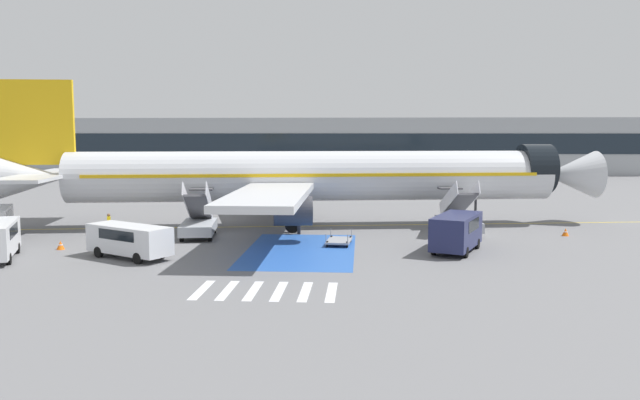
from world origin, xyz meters
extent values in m
plane|color=slate|center=(0.00, 0.00, 0.00)|extent=(600.00, 600.00, 0.00)
cube|color=gold|center=(1.93, 0.48, 0.00)|extent=(79.91, 12.17, 0.01)
cube|color=#2856A8|center=(1.93, -9.56, 0.00)|extent=(6.64, 11.83, 0.01)
cube|color=silver|center=(-1.67, -19.45, 0.00)|extent=(0.44, 3.60, 0.01)
cube|color=silver|center=(-0.47, -19.45, 0.00)|extent=(0.44, 3.60, 0.01)
cube|color=silver|center=(0.73, -19.45, 0.00)|extent=(0.44, 3.60, 0.01)
cube|color=silver|center=(1.93, -19.45, 0.00)|extent=(0.44, 3.60, 0.01)
cube|color=silver|center=(3.13, -19.45, 0.00)|extent=(0.44, 3.60, 0.01)
cube|color=silver|center=(4.33, -19.45, 0.00)|extent=(0.44, 3.60, 0.01)
cylinder|color=silver|center=(1.93, 0.48, 3.88)|extent=(36.93, 9.23, 3.82)
cone|color=silver|center=(22.19, 3.51, 3.88)|extent=(4.71, 4.33, 3.75)
cone|color=silver|center=(-19.09, -2.68, 3.88)|extent=(6.21, 4.48, 3.67)
cylinder|color=black|center=(19.36, 3.09, 4.36)|extent=(2.84, 4.16, 3.86)
cube|color=#EAB214|center=(1.93, 0.48, 4.07)|extent=(34.03, 8.87, 0.24)
cube|color=silver|center=(-2.58, 8.24, 3.31)|extent=(8.93, 16.58, 0.44)
cylinder|color=#38383D|center=(-0.92, 7.14, 2.08)|extent=(2.80, 2.31, 1.95)
cube|color=silver|center=(-0.10, -8.27, 3.31)|extent=(4.73, 15.97, 0.44)
cylinder|color=#38383D|center=(1.15, -6.73, 2.08)|extent=(2.80, 2.31, 1.95)
cube|color=#EAB214|center=(-18.24, -2.55, 7.95)|extent=(5.35, 1.15, 6.23)
cube|color=silver|center=(-18.21, 1.13, 4.07)|extent=(4.31, 6.56, 0.24)
cube|color=silver|center=(-17.13, -6.05, 4.07)|extent=(4.31, 6.56, 0.24)
cylinder|color=#38383D|center=(14.66, 2.38, 1.96)|extent=(0.20, 0.20, 3.08)
cylinder|color=black|center=(14.66, 2.38, 0.42)|extent=(0.87, 0.40, 0.84)
cylinder|color=#38383D|center=(-0.22, 3.20, 1.93)|extent=(0.24, 0.24, 2.76)
cylinder|color=black|center=(-0.22, 3.20, 0.55)|extent=(1.18, 0.76, 1.10)
cylinder|color=#38383D|center=(0.68, -2.76, 1.93)|extent=(0.24, 0.24, 2.76)
cylinder|color=black|center=(0.68, -2.76, 0.55)|extent=(1.18, 0.76, 1.10)
cube|color=#ADB2BA|center=(12.60, -2.49, 0.70)|extent=(2.89, 5.07, 0.70)
cylinder|color=black|center=(11.43, -0.96, 0.35)|extent=(0.32, 0.72, 0.70)
cylinder|color=black|center=(13.28, -0.69, 0.35)|extent=(0.32, 0.72, 0.70)
cylinder|color=black|center=(11.92, -4.29, 0.35)|extent=(0.32, 0.72, 0.70)
cylinder|color=black|center=(13.77, -4.01, 0.35)|extent=(0.32, 0.72, 0.70)
cube|color=#4C4C51|center=(12.60, -2.49, 2.06)|extent=(2.03, 4.32, 2.16)
cube|color=#4C4C51|center=(12.26, -0.23, 3.06)|extent=(1.79, 1.33, 0.12)
cube|color=silver|center=(11.84, -2.60, 2.53)|extent=(0.73, 4.46, 2.87)
cube|color=silver|center=(13.36, -2.37, 2.53)|extent=(0.73, 4.46, 2.87)
cube|color=#ADB2BA|center=(-5.58, -5.21, 0.70)|extent=(2.89, 5.07, 0.70)
cylinder|color=black|center=(-6.76, -3.69, 0.35)|extent=(0.32, 0.72, 0.70)
cylinder|color=black|center=(-4.91, -3.41, 0.35)|extent=(0.32, 0.72, 0.70)
cylinder|color=black|center=(-6.26, -7.01, 0.35)|extent=(0.32, 0.72, 0.70)
cylinder|color=black|center=(-4.41, -6.74, 0.35)|extent=(0.32, 0.72, 0.70)
cube|color=#4C4C51|center=(-5.58, -5.21, 2.09)|extent=(2.03, 4.32, 2.21)
cube|color=#4C4C51|center=(-5.92, -2.96, 3.12)|extent=(1.79, 1.33, 0.12)
cube|color=silver|center=(-6.34, -5.33, 2.56)|extent=(0.73, 4.47, 2.92)
cube|color=silver|center=(-4.82, -5.10, 2.56)|extent=(0.73, 4.47, 2.92)
cube|color=#38383D|center=(-6.45, 24.61, 0.78)|extent=(3.47, 9.80, 0.60)
cube|color=silver|center=(-5.97, 29.27, 1.28)|extent=(2.58, 2.36, 1.60)
cube|color=black|center=(-5.86, 30.33, 1.60)|extent=(1.99, 0.25, 0.70)
cylinder|color=#B7BCC4|center=(-6.50, 24.18, 2.20)|extent=(2.91, 6.80, 2.24)
cylinder|color=gold|center=(-6.50, 24.18, 2.20)|extent=(2.31, 0.58, 2.29)
cylinder|color=black|center=(-7.20, 28.97, 0.48)|extent=(0.38, 0.98, 0.96)
cylinder|color=black|center=(-4.83, 28.73, 0.48)|extent=(0.38, 0.98, 0.96)
cylinder|color=black|center=(-7.69, 24.20, 0.48)|extent=(0.38, 0.98, 0.96)
cylinder|color=black|center=(-5.33, 23.96, 0.48)|extent=(0.38, 0.98, 0.96)
cylinder|color=black|center=(-7.96, 21.55, 0.48)|extent=(0.38, 0.98, 0.96)
cylinder|color=black|center=(-5.60, 21.31, 0.48)|extent=(0.38, 0.98, 0.96)
cube|color=#1E234C|center=(11.43, -9.34, 1.29)|extent=(3.83, 5.48, 1.94)
cube|color=black|center=(11.43, -9.34, 1.72)|extent=(3.00, 3.37, 0.70)
cylinder|color=black|center=(11.73, -11.16, 0.32)|extent=(0.43, 0.67, 0.64)
cylinder|color=black|center=(9.96, -10.44, 0.32)|extent=(0.43, 0.67, 0.64)
cylinder|color=black|center=(12.91, -8.24, 0.32)|extent=(0.43, 0.67, 0.64)
cylinder|color=black|center=(11.14, -7.53, 0.32)|extent=(0.43, 0.67, 0.64)
cylinder|color=black|center=(-13.67, -14.73, 0.32)|extent=(0.43, 0.67, 0.64)
cylinder|color=black|center=(-14.95, -11.60, 0.32)|extent=(0.43, 0.67, 0.64)
cylinder|color=black|center=(-19.11, -5.05, 0.32)|extent=(0.44, 0.67, 0.64)
cylinder|color=black|center=(-17.83, -7.90, 0.32)|extent=(0.44, 0.67, 0.64)
cube|color=silver|center=(-7.69, -12.55, 1.12)|extent=(5.63, 4.26, 1.59)
cube|color=black|center=(-7.69, -12.55, 1.47)|extent=(3.52, 3.10, 0.57)
cylinder|color=black|center=(-9.57, -12.47, 0.32)|extent=(0.66, 0.49, 0.64)
cylinder|color=black|center=(-8.74, -10.98, 0.32)|extent=(0.66, 0.49, 0.64)
cylinder|color=black|center=(-6.64, -14.11, 0.32)|extent=(0.66, 0.49, 0.64)
cylinder|color=black|center=(-5.81, -12.63, 0.32)|extent=(0.66, 0.49, 0.64)
cube|color=gray|center=(4.23, -7.36, 0.26)|extent=(1.71, 2.71, 0.12)
cylinder|color=black|center=(3.68, -6.27, 0.20)|extent=(0.13, 0.41, 0.40)
cylinder|color=black|center=(4.95, -6.38, 0.20)|extent=(0.13, 0.41, 0.40)
cylinder|color=black|center=(3.51, -8.35, 0.20)|extent=(0.13, 0.41, 0.40)
cylinder|color=black|center=(4.78, -8.45, 0.20)|extent=(0.13, 0.41, 0.40)
cylinder|color=gray|center=(3.64, -6.11, 0.59)|extent=(0.05, 0.05, 0.55)
cylinder|color=gray|center=(5.02, -6.23, 0.59)|extent=(0.05, 0.05, 0.55)
cylinder|color=gray|center=(3.45, -8.50, 0.59)|extent=(0.05, 0.05, 0.55)
cylinder|color=gray|center=(4.82, -8.61, 0.59)|extent=(0.05, 0.05, 0.55)
cylinder|color=#2D2D33|center=(-11.67, -5.84, 0.41)|extent=(0.14, 0.14, 0.81)
cylinder|color=#2D2D33|center=(-11.74, -5.68, 0.41)|extent=(0.14, 0.14, 0.81)
cube|color=yellow|center=(-11.71, -5.76, 1.14)|extent=(0.38, 0.47, 0.64)
cube|color=silver|center=(-11.71, -5.76, 1.14)|extent=(0.39, 0.49, 0.06)
sphere|color=brown|center=(-11.71, -5.76, 1.57)|extent=(0.22, 0.22, 0.22)
cylinder|color=#2D2D33|center=(1.28, -3.51, 0.42)|extent=(0.14, 0.14, 0.83)
cylinder|color=#2D2D33|center=(1.16, -3.40, 0.42)|extent=(0.14, 0.14, 0.83)
cube|color=orange|center=(1.22, -3.46, 1.16)|extent=(0.46, 0.45, 0.66)
cube|color=silver|center=(1.22, -3.46, 1.16)|extent=(0.47, 0.46, 0.06)
sphere|color=brown|center=(1.22, -3.46, 1.60)|extent=(0.23, 0.23, 0.23)
cone|color=orange|center=(-13.50, -2.59, 0.27)|extent=(0.49, 0.49, 0.55)
cylinder|color=white|center=(-13.50, -2.59, 0.30)|extent=(0.27, 0.27, 0.07)
cone|color=orange|center=(19.97, -2.93, 0.27)|extent=(0.48, 0.48, 0.53)
cylinder|color=white|center=(19.97, -2.93, 0.29)|extent=(0.26, 0.26, 0.06)
cone|color=orange|center=(-12.97, -10.24, 0.27)|extent=(0.49, 0.49, 0.54)
cylinder|color=white|center=(-12.97, -10.24, 0.30)|extent=(0.27, 0.27, 0.07)
cube|color=#9EA3A8|center=(-6.29, 64.35, 4.81)|extent=(122.51, 12.00, 9.63)
cube|color=#19232D|center=(-6.29, 58.30, 5.29)|extent=(117.61, 0.10, 3.37)
camera|label=1|loc=(5.68, -47.18, 7.27)|focal=35.00mm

